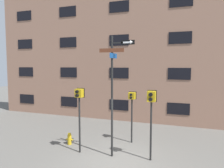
{
  "coord_description": "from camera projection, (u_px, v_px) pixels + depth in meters",
  "views": [
    {
      "loc": [
        2.73,
        -8.01,
        3.89
      ],
      "look_at": [
        -0.38,
        0.51,
        3.11
      ],
      "focal_mm": 35.0,
      "sensor_mm": 36.0,
      "label": 1
    }
  ],
  "objects": [
    {
      "name": "ground_plane",
      "position": [
        117.0,
        162.0,
        8.76
      ],
      "size": [
        60.0,
        60.0,
        0.0
      ],
      "primitive_type": "plane",
      "color": "#595651"
    },
    {
      "name": "building_facade",
      "position": [
        149.0,
        40.0,
        14.51
      ],
      "size": [
        24.0,
        0.63,
        11.2
      ],
      "color": "#936B56",
      "rests_on": "ground_plane"
    },
    {
      "name": "street_sign_pole",
      "position": [
        114.0,
        86.0,
        9.08
      ],
      "size": [
        1.5,
        0.83,
        5.1
      ],
      "color": "black",
      "rests_on": "ground_plane"
    },
    {
      "name": "pedestrian_signal_left",
      "position": [
        79.0,
        103.0,
        9.59
      ],
      "size": [
        0.39,
        0.4,
        2.89
      ],
      "color": "black",
      "rests_on": "ground_plane"
    },
    {
      "name": "pedestrian_signal_right",
      "position": [
        151.0,
        105.0,
        8.77
      ],
      "size": [
        0.38,
        0.4,
        2.89
      ],
      "color": "black",
      "rests_on": "ground_plane"
    },
    {
      "name": "pedestrian_signal_across",
      "position": [
        132.0,
        103.0,
        10.86
      ],
      "size": [
        0.38,
        0.4,
        2.58
      ],
      "color": "black",
      "rests_on": "ground_plane"
    },
    {
      "name": "fire_hydrant",
      "position": [
        70.0,
        139.0,
        10.74
      ],
      "size": [
        0.36,
        0.2,
        0.59
      ],
      "color": "gold",
      "rests_on": "ground_plane"
    }
  ]
}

